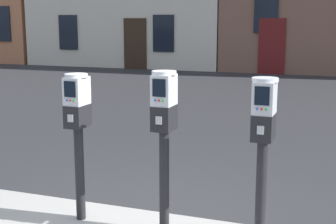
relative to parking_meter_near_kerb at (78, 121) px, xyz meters
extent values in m
cylinder|color=black|center=(0.00, 0.00, -0.53)|extent=(0.09, 0.09, 0.93)
cube|color=black|center=(0.00, 0.00, 0.05)|extent=(0.18, 0.24, 0.21)
cube|color=#A5A8AD|center=(0.00, -0.13, 0.05)|extent=(0.06, 0.01, 0.07)
cube|color=#B7BABF|center=(0.00, 0.00, 0.28)|extent=(0.18, 0.23, 0.26)
cube|color=black|center=(0.00, -0.12, 0.32)|extent=(0.12, 0.01, 0.15)
cylinder|color=blue|center=(-0.04, -0.12, 0.21)|extent=(0.02, 0.01, 0.02)
cylinder|color=red|center=(0.00, -0.12, 0.21)|extent=(0.02, 0.01, 0.02)
cylinder|color=green|center=(0.03, -0.12, 0.21)|extent=(0.02, 0.01, 0.02)
cylinder|color=#B7BABF|center=(0.00, 0.00, 0.43)|extent=(0.22, 0.22, 0.03)
cylinder|color=black|center=(0.87, 0.00, -0.51)|extent=(0.09, 0.09, 0.96)
cube|color=black|center=(0.87, 0.00, 0.09)|extent=(0.18, 0.24, 0.22)
cube|color=#A5A8AD|center=(0.87, -0.13, 0.09)|extent=(0.06, 0.01, 0.07)
cube|color=#B7BABF|center=(0.87, 0.00, 0.34)|extent=(0.18, 0.23, 0.27)
cube|color=black|center=(0.87, -0.12, 0.37)|extent=(0.12, 0.01, 0.15)
cylinder|color=blue|center=(0.84, -0.12, 0.26)|extent=(0.02, 0.01, 0.02)
cylinder|color=red|center=(0.87, -0.12, 0.26)|extent=(0.02, 0.01, 0.02)
cylinder|color=green|center=(0.91, -0.12, 0.26)|extent=(0.02, 0.01, 0.02)
cylinder|color=#B7BABF|center=(0.87, 0.00, 0.49)|extent=(0.22, 0.22, 0.03)
cylinder|color=black|center=(1.75, 0.00, -0.51)|extent=(0.09, 0.09, 0.95)
cube|color=black|center=(1.75, 0.00, 0.07)|extent=(0.18, 0.24, 0.22)
cube|color=#A5A8AD|center=(1.74, -0.13, 0.07)|extent=(0.06, 0.01, 0.07)
cube|color=#B7BABF|center=(1.75, 0.00, 0.32)|extent=(0.18, 0.23, 0.27)
cube|color=black|center=(1.74, -0.12, 0.35)|extent=(0.12, 0.01, 0.15)
cylinder|color=blue|center=(1.71, -0.12, 0.24)|extent=(0.02, 0.01, 0.02)
cylinder|color=red|center=(1.74, -0.12, 0.24)|extent=(0.02, 0.01, 0.02)
cylinder|color=green|center=(1.78, -0.12, 0.24)|extent=(0.02, 0.01, 0.02)
cylinder|color=#B7BABF|center=(1.75, 0.00, 0.46)|extent=(0.22, 0.22, 0.03)
cube|color=black|center=(-12.57, 14.77, 0.72)|extent=(0.90, 0.06, 1.60)
cube|color=black|center=(-9.09, 14.77, 0.36)|extent=(0.90, 0.06, 1.49)
cube|color=black|center=(-4.65, 14.77, 0.36)|extent=(0.90, 0.06, 1.49)
cube|color=black|center=(-5.91, 14.77, -0.08)|extent=(1.00, 0.07, 2.10)
cube|color=black|center=(-0.53, 14.77, 1.22)|extent=(0.90, 0.06, 1.60)
cube|color=#591414|center=(-0.28, 14.77, -0.08)|extent=(1.00, 0.07, 2.10)
camera|label=1|loc=(2.34, -3.94, 0.95)|focal=51.98mm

